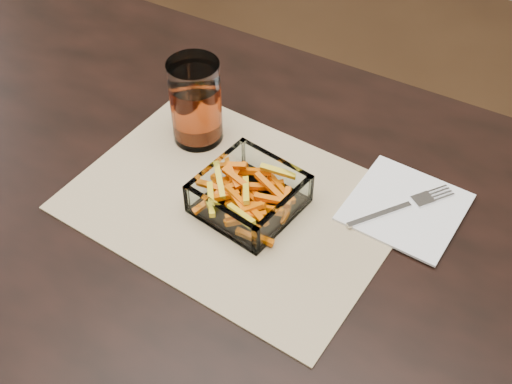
# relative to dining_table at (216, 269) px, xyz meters

# --- Properties ---
(dining_table) EXTENTS (1.60, 0.90, 0.75)m
(dining_table) POSITION_rel_dining_table_xyz_m (0.00, 0.00, 0.00)
(dining_table) COLOR black
(dining_table) RESTS_ON ground
(placemat) EXTENTS (0.47, 0.36, 0.00)m
(placemat) POSITION_rel_dining_table_xyz_m (-0.00, 0.06, 0.09)
(placemat) COLOR tan
(placemat) RESTS_ON dining_table
(glass_bowl) EXTENTS (0.15, 0.15, 0.05)m
(glass_bowl) POSITION_rel_dining_table_xyz_m (0.02, 0.06, 0.11)
(glass_bowl) COLOR white
(glass_bowl) RESTS_ON placemat
(tumbler) EXTENTS (0.08, 0.08, 0.14)m
(tumbler) POSITION_rel_dining_table_xyz_m (-0.12, 0.15, 0.15)
(tumbler) COLOR white
(tumbler) RESTS_ON placemat
(napkin) EXTENTS (0.16, 0.16, 0.00)m
(napkin) POSITION_rel_dining_table_xyz_m (0.22, 0.17, 0.09)
(napkin) COLOR white
(napkin) RESTS_ON placemat
(fork) EXTENTS (0.11, 0.15, 0.00)m
(fork) POSITION_rel_dining_table_xyz_m (0.21, 0.17, 0.10)
(fork) COLOR silver
(fork) RESTS_ON napkin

